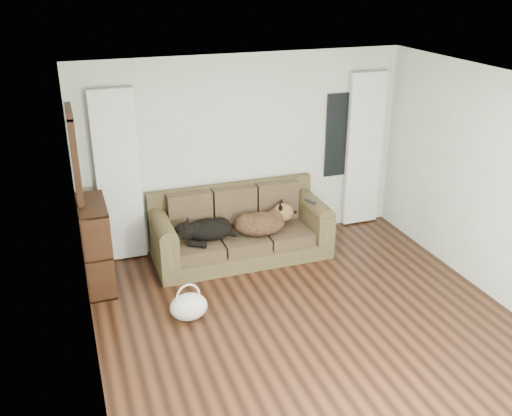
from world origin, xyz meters
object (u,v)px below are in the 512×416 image
object	(u,v)px
bookshelf	(96,248)
dog_shepherd	(262,223)
tote_bag	(189,306)
sofa	(241,226)
dog_black_lab	(206,230)

from	to	relation	value
bookshelf	dog_shepherd	bearing A→B (deg)	-3.86
tote_bag	dog_shepherd	bearing A→B (deg)	41.79
tote_bag	bookshelf	size ratio (longest dim) A/B	0.39
tote_bag	bookshelf	distance (m)	1.43
dog_shepherd	tote_bag	distance (m)	1.74
tote_bag	bookshelf	bearing A→B (deg)	128.20
dog_shepherd	bookshelf	bearing A→B (deg)	9.47
sofa	dog_shepherd	bearing A→B (deg)	-16.58
dog_black_lab	bookshelf	bearing A→B (deg)	-166.50
bookshelf	tote_bag	bearing A→B (deg)	-56.90
sofa	dog_black_lab	bearing A→B (deg)	-176.79
dog_black_lab	sofa	bearing A→B (deg)	12.59
dog_black_lab	dog_shepherd	bearing A→B (deg)	5.30
dog_black_lab	bookshelf	size ratio (longest dim) A/B	0.58
sofa	dog_shepherd	xyz separation A→B (m)	(0.27, -0.08, 0.04)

